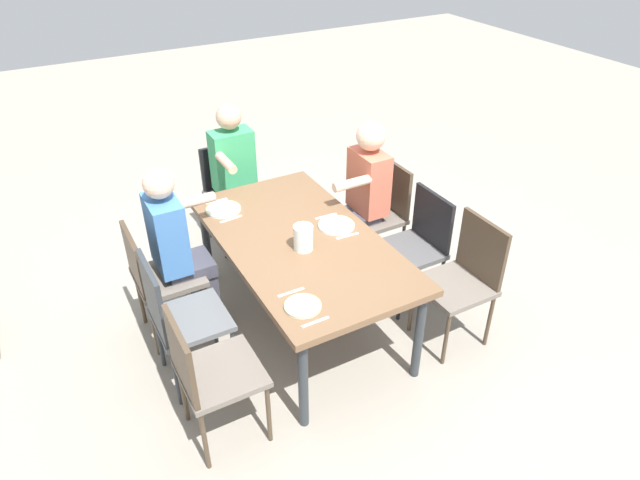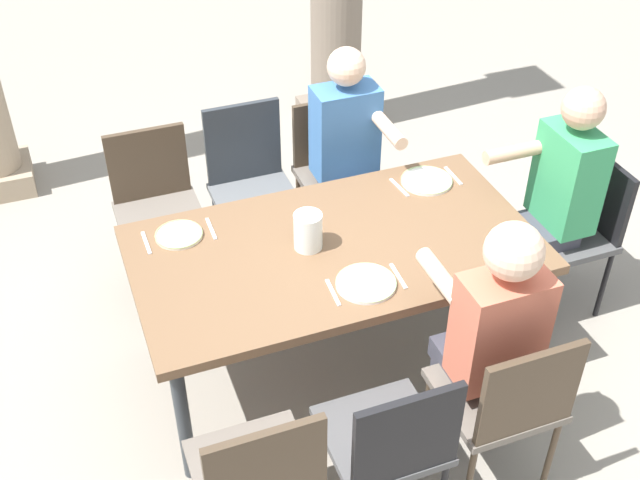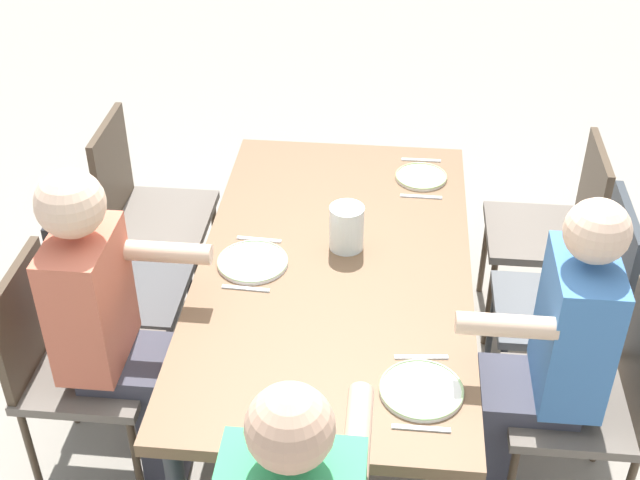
{
  "view_description": "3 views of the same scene",
  "coord_description": "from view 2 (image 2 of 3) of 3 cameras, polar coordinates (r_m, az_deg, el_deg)",
  "views": [
    {
      "loc": [
        -2.87,
        1.43,
        2.82
      ],
      "look_at": [
        -0.11,
        -0.09,
        0.76
      ],
      "focal_mm": 31.84,
      "sensor_mm": 36.0,
      "label": 1
    },
    {
      "loc": [
        -1.05,
        -2.61,
        2.95
      ],
      "look_at": [
        -0.05,
        0.05,
        0.74
      ],
      "focal_mm": 44.87,
      "sensor_mm": 36.0,
      "label": 2
    },
    {
      "loc": [
        2.49,
        0.19,
        2.6
      ],
      "look_at": [
        -0.03,
        -0.06,
        0.81
      ],
      "focal_mm": 48.08,
      "sensor_mm": 36.0,
      "label": 3
    }
  ],
  "objects": [
    {
      "name": "ground_plane",
      "position": [
        4.08,
        0.95,
        -8.51
      ],
      "size": [
        16.0,
        16.0,
        0.0
      ],
      "primitive_type": "plane",
      "color": "gray"
    },
    {
      "name": "dining_table",
      "position": [
        3.62,
        1.06,
        -1.15
      ],
      "size": [
        1.82,
        0.99,
        0.73
      ],
      "color": "brown",
      "rests_on": "ground"
    },
    {
      "name": "chair_west_north",
      "position": [
        4.29,
        -11.58,
        2.67
      ],
      "size": [
        0.44,
        0.44,
        0.9
      ],
      "color": "#6A6158",
      "rests_on": "ground"
    },
    {
      "name": "chair_west_south",
      "position": [
        2.98,
        -4.37,
        -16.57
      ],
      "size": [
        0.44,
        0.44,
        0.92
      ],
      "color": "#6A6158",
      "rests_on": "ground"
    },
    {
      "name": "chair_mid_north",
      "position": [
        4.37,
        -4.95,
        4.29
      ],
      "size": [
        0.44,
        0.44,
        0.95
      ],
      "color": "#5B5E61",
      "rests_on": "ground"
    },
    {
      "name": "chair_mid_south",
      "position": [
        3.12,
        5.07,
        -14.06
      ],
      "size": [
        0.44,
        0.44,
        0.87
      ],
      "color": "#4F4F50",
      "rests_on": "ground"
    },
    {
      "name": "chair_east_north",
      "position": [
        4.51,
        1.17,
        5.26
      ],
      "size": [
        0.44,
        0.44,
        0.88
      ],
      "color": "#6A6158",
      "rests_on": "ground"
    },
    {
      "name": "chair_east_south",
      "position": [
        3.28,
        13.15,
        -11.01
      ],
      "size": [
        0.44,
        0.44,
        0.9
      ],
      "color": "#6A6158",
      "rests_on": "ground"
    },
    {
      "name": "chair_head_east",
      "position": [
        4.29,
        17.71,
        1.12
      ],
      "size": [
        0.44,
        0.44,
        0.86
      ],
      "color": "#4F4F50",
      "rests_on": "ground"
    },
    {
      "name": "diner_woman_green",
      "position": [
        4.28,
        2.13,
        5.87
      ],
      "size": [
        0.35,
        0.49,
        1.29
      ],
      "color": "#3F3F4C",
      "rests_on": "ground"
    },
    {
      "name": "diner_man_white",
      "position": [
        4.1,
        16.2,
        2.71
      ],
      "size": [
        0.49,
        0.35,
        1.29
      ],
      "color": "#3F3F4C",
      "rests_on": "ground"
    },
    {
      "name": "diner_guest_third",
      "position": [
        3.26,
        11.81,
        -6.78
      ],
      "size": [
        0.35,
        0.5,
        1.29
      ],
      "color": "#3F3F4C",
      "rests_on": "ground"
    },
    {
      "name": "plate_0",
      "position": [
        3.69,
        -10.03,
        0.38
      ],
      "size": [
        0.22,
        0.22,
        0.02
      ],
      "color": "silver",
      "rests_on": "dining_table"
    },
    {
      "name": "fork_0",
      "position": [
        3.68,
        -12.29,
        -0.2
      ],
      "size": [
        0.02,
        0.17,
        0.01
      ],
      "primitive_type": "cube",
      "rotation": [
        0.0,
        0.0,
        0.01
      ],
      "color": "silver",
      "rests_on": "dining_table"
    },
    {
      "name": "spoon_0",
      "position": [
        3.71,
        -7.77,
        0.81
      ],
      "size": [
        0.02,
        0.17,
        0.01
      ],
      "primitive_type": "cube",
      "rotation": [
        0.0,
        0.0,
        -0.01
      ],
      "color": "silver",
      "rests_on": "dining_table"
    },
    {
      "name": "plate_1",
      "position": [
        3.38,
        3.3,
        -3.09
      ],
      "size": [
        0.26,
        0.26,
        0.02
      ],
      "color": "white",
      "rests_on": "dining_table"
    },
    {
      "name": "fork_1",
      "position": [
        3.33,
        0.93,
        -3.76
      ],
      "size": [
        0.03,
        0.17,
        0.01
      ],
      "primitive_type": "cube",
      "rotation": [
        0.0,
        0.0,
        -0.06
      ],
      "color": "silver",
      "rests_on": "dining_table"
    },
    {
      "name": "spoon_1",
      "position": [
        3.43,
        5.6,
        -2.57
      ],
      "size": [
        0.02,
        0.17,
        0.01
      ],
      "primitive_type": "cube",
      "rotation": [
        0.0,
        0.0,
        -0.05
      ],
      "color": "silver",
      "rests_on": "dining_table"
    },
    {
      "name": "plate_2",
      "position": [
        4.03,
        7.61,
        4.22
      ],
      "size": [
        0.26,
        0.26,
        0.02
      ],
      "color": "white",
      "rests_on": "dining_table"
    },
    {
      "name": "fork_2",
      "position": [
        3.97,
        5.68,
        3.75
      ],
      "size": [
        0.03,
        0.17,
        0.01
      ],
      "primitive_type": "cube",
      "rotation": [
        0.0,
        0.0,
        0.1
      ],
      "color": "silver",
      "rests_on": "dining_table"
    },
    {
      "name": "spoon_2",
      "position": [
        4.1,
        9.48,
        4.54
      ],
      "size": [
        0.02,
        0.17,
        0.01
      ],
      "primitive_type": "cube",
      "rotation": [
        0.0,
        0.0,
        0.0
      ],
      "color": "silver",
      "rests_on": "dining_table"
    },
    {
      "name": "water_pitcher",
      "position": [
        3.53,
        -0.86,
        0.53
      ],
      "size": [
        0.13,
        0.13,
        0.17
      ],
      "color": "white",
      "rests_on": "dining_table"
    }
  ]
}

